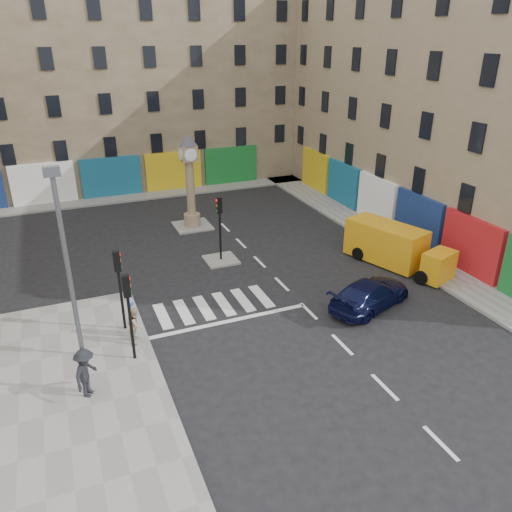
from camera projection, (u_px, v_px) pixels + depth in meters
ground at (319, 322)px, 22.78m from camera, size 120.00×120.00×0.00m
sidewalk_left at (68, 413)px, 17.23m from camera, size 7.00×16.00×0.15m
sidewalk_right at (359, 224)px, 34.21m from camera, size 2.60×30.00×0.15m
sidewalk_far at (140, 196)px, 40.06m from camera, size 32.00×2.40×0.15m
island_near at (221, 260)px, 28.80m from camera, size 1.80×1.80×0.12m
island_far at (193, 226)px, 33.85m from camera, size 2.40×2.40×0.12m
building_right at (450, 99)px, 33.15m from camera, size 10.00×30.00×16.00m
building_far at (118, 79)px, 41.49m from camera, size 32.00×10.00×17.00m
traffic_light_left_near at (128, 304)px, 18.98m from camera, size 0.28×0.22×3.70m
traffic_light_left_far at (119, 278)px, 21.00m from camera, size 0.28×0.22×3.70m
traffic_light_island at (220, 219)px, 27.76m from camera, size 0.28×0.22×3.70m
lamp_post at (70, 277)px, 16.24m from camera, size 0.50×0.25×8.30m
clock_pillar at (190, 176)px, 32.41m from camera, size 1.20×1.20×6.10m
navy_sedan at (370, 294)px, 23.75m from camera, size 5.11×3.48×1.37m
yellow_van at (395, 247)px, 27.89m from camera, size 3.70×6.41×2.24m
pedestrian_blue at (133, 317)px, 21.18m from camera, size 0.54×0.72×1.78m
pedestrian_tan at (135, 325)px, 20.77m from camera, size 0.80×0.92×1.59m
pedestrian_dark at (86, 373)px, 17.58m from camera, size 1.26×1.42×1.90m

